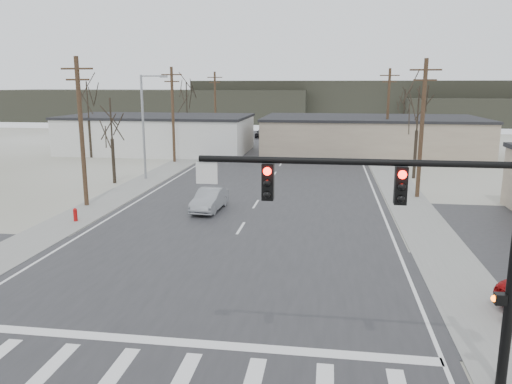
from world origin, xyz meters
TOP-DOWN VIEW (x-y plane):
  - ground at (0.00, 0.00)m, footprint 140.00×140.00m
  - main_road at (0.00, 15.00)m, footprint 18.00×110.00m
  - cross_road at (0.00, 0.00)m, footprint 90.00×10.00m
  - sidewalk_left at (-10.60, 20.00)m, footprint 3.00×90.00m
  - sidewalk_right at (10.60, 20.00)m, footprint 3.00×90.00m
  - traffic_signal_mast at (7.89, -6.20)m, footprint 8.95×0.43m
  - fire_hydrant at (-10.20, 8.00)m, footprint 0.24×0.24m
  - building_left_far at (-16.00, 40.00)m, footprint 22.30×12.30m
  - building_right_far at (10.00, 44.00)m, footprint 26.30×14.30m
  - upole_left_b at (-11.50, 12.00)m, footprint 2.20×0.30m
  - upole_left_c at (-11.50, 32.00)m, footprint 2.20×0.30m
  - upole_left_d at (-11.50, 52.00)m, footprint 2.20×0.30m
  - upole_right_a at (11.50, 18.00)m, footprint 2.20×0.30m
  - upole_right_b at (11.50, 40.00)m, footprint 2.20×0.30m
  - streetlight_main at (-10.80, 22.00)m, footprint 2.40×0.25m
  - tree_left_near at (-13.00, 20.00)m, footprint 3.30×3.30m
  - tree_right_mid at (12.50, 26.00)m, footprint 3.74×3.74m
  - tree_left_far at (-14.00, 46.00)m, footprint 3.96×3.96m
  - tree_right_far at (15.00, 52.00)m, footprint 3.52×3.52m
  - tree_left_mid at (-22.00, 34.00)m, footprint 3.96×3.96m
  - hill_left at (-35.00, 92.00)m, footprint 70.00×18.00m
  - hill_center at (15.00, 96.00)m, footprint 80.00×18.00m
  - sedan_crossing at (-2.78, 11.87)m, footprint 1.77×4.39m
  - car_far_a at (5.94, 44.27)m, footprint 2.83×5.12m
  - car_far_b at (-5.40, 58.59)m, footprint 2.40×4.61m

SIDE VIEW (x-z plane):
  - ground at x=0.00m, z-range 0.00..0.00m
  - cross_road at x=0.00m, z-range 0.00..0.04m
  - main_road at x=0.00m, z-range 0.00..0.05m
  - sidewalk_left at x=-10.60m, z-range 0.00..0.06m
  - sidewalk_right at x=10.60m, z-range 0.00..0.06m
  - fire_hydrant at x=-10.20m, z-range 0.02..0.89m
  - car_far_a at x=5.94m, z-range 0.05..1.45m
  - sedan_crossing at x=-2.78m, z-range 0.05..1.46m
  - car_far_b at x=-5.40m, z-range 0.05..1.54m
  - building_right_far at x=10.00m, z-range 0.00..4.30m
  - building_left_far at x=-16.00m, z-range 0.01..4.51m
  - hill_left at x=-35.00m, z-range 0.00..7.00m
  - hill_center at x=15.00m, z-range 0.00..9.00m
  - traffic_signal_mast at x=7.89m, z-range 1.07..8.27m
  - streetlight_main at x=-10.80m, z-range 0.59..9.59m
  - upole_left_b at x=-11.50m, z-range 0.22..10.22m
  - upole_left_c at x=-11.50m, z-range 0.22..10.22m
  - upole_left_d at x=-11.50m, z-range 0.22..10.22m
  - upole_right_a at x=11.50m, z-range 0.22..10.22m
  - upole_right_b at x=11.50m, z-range 0.22..10.22m
  - tree_left_near at x=-13.00m, z-range 1.55..8.90m
  - tree_right_far at x=15.00m, z-range 1.66..9.50m
  - tree_right_mid at x=12.50m, z-range 1.77..10.10m
  - tree_left_far at x=-14.00m, z-range 1.87..10.69m
  - tree_left_mid at x=-22.00m, z-range 1.87..10.69m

